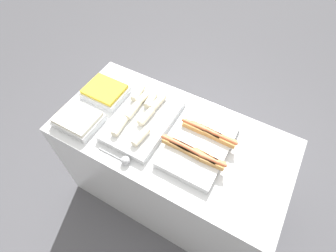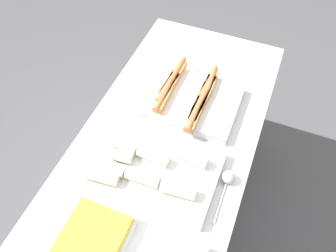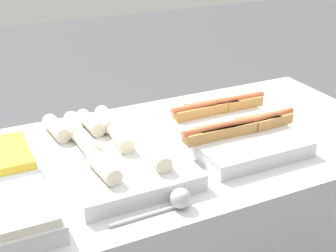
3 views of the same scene
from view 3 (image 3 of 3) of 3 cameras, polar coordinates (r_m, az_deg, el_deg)
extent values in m
cube|color=silver|center=(1.62, 7.00, -0.30)|extent=(0.35, 0.51, 0.05)
cube|color=tan|center=(1.58, 10.97, 0.42)|extent=(0.15, 0.06, 0.04)
cylinder|color=#D66B42|center=(1.57, 11.03, 1.09)|extent=(0.17, 0.04, 0.02)
cube|color=tan|center=(1.52, 8.03, -0.34)|extent=(0.15, 0.05, 0.04)
cylinder|color=#D66B42|center=(1.51, 8.08, 0.35)|extent=(0.17, 0.03, 0.02)
cube|color=tan|center=(1.47, 4.69, -1.07)|extent=(0.15, 0.05, 0.04)
cylinder|color=#D66B42|center=(1.46, 4.71, -0.37)|extent=(0.17, 0.02, 0.02)
cube|color=tan|center=(1.55, 9.47, 0.02)|extent=(0.15, 0.04, 0.04)
cylinder|color=#D66B42|center=(1.54, 9.52, 0.69)|extent=(0.17, 0.02, 0.02)
cube|color=tan|center=(1.68, 6.12, 2.38)|extent=(0.15, 0.06, 0.04)
cylinder|color=#D66B42|center=(1.67, 6.15, 3.01)|extent=(0.17, 0.04, 0.02)
cube|color=tan|center=(1.50, 6.28, -0.66)|extent=(0.15, 0.05, 0.04)
cylinder|color=#D66B42|center=(1.49, 6.32, 0.04)|extent=(0.17, 0.03, 0.02)
cube|color=tan|center=(1.60, 12.55, 0.67)|extent=(0.15, 0.05, 0.04)
cylinder|color=#D66B42|center=(1.59, 12.62, 1.32)|extent=(0.17, 0.03, 0.02)
cube|color=tan|center=(1.63, 3.16, 1.70)|extent=(0.15, 0.05, 0.04)
cylinder|color=#D66B42|center=(1.62, 3.18, 2.35)|extent=(0.17, 0.02, 0.02)
cube|color=tan|center=(1.66, 4.72, 2.09)|extent=(0.15, 0.05, 0.04)
cylinder|color=#D66B42|center=(1.65, 4.75, 2.73)|extent=(0.17, 0.03, 0.02)
cube|color=tan|center=(1.73, 9.12, 2.86)|extent=(0.15, 0.05, 0.04)
cylinder|color=#D66B42|center=(1.72, 9.16, 3.48)|extent=(0.17, 0.03, 0.02)
cube|color=silver|center=(1.46, -6.61, -3.32)|extent=(0.35, 0.55, 0.05)
cylinder|color=beige|center=(1.29, -7.83, -5.00)|extent=(0.06, 0.14, 0.05)
cylinder|color=beige|center=(1.54, -11.35, 0.00)|extent=(0.06, 0.14, 0.05)
cylinder|color=beige|center=(1.54, -13.46, -0.27)|extent=(0.06, 0.14, 0.05)
cylinder|color=beige|center=(1.55, -9.45, 0.38)|extent=(0.06, 0.14, 0.05)
cylinder|color=beige|center=(1.34, -1.38, -3.53)|extent=(0.06, 0.14, 0.05)
cylinder|color=beige|center=(1.57, -7.53, 0.78)|extent=(0.06, 0.14, 0.05)
cylinder|color=beige|center=(1.42, -9.84, -2.19)|extent=(0.05, 0.14, 0.05)
cylinder|color=beige|center=(1.45, -5.86, -1.33)|extent=(0.06, 0.14, 0.05)
cylinder|color=#B2B5BA|center=(1.22, -2.74, -10.85)|extent=(0.20, 0.01, 0.01)
sphere|color=#B2B5BA|center=(1.24, 1.54, -8.81)|extent=(0.06, 0.06, 0.06)
camera|label=1|loc=(1.31, 61.64, 46.27)|focal=28.00mm
camera|label=2|loc=(1.05, -52.61, 46.60)|focal=35.00mm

